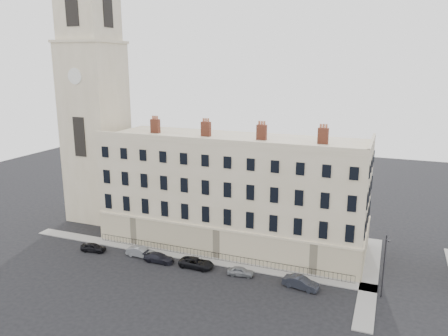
{
  "coord_description": "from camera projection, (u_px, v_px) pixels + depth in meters",
  "views": [
    {
      "loc": [
        14.12,
        -42.77,
        24.89
      ],
      "look_at": [
        -6.54,
        10.0,
        11.21
      ],
      "focal_mm": 35.0,
      "sensor_mm": 36.0,
      "label": 1
    }
  ],
  "objects": [
    {
      "name": "railings",
      "position": [
        215.0,
        256.0,
        56.44
      ],
      "size": [
        35.0,
        0.04,
        0.96
      ],
      "color": "black",
      "rests_on": "ground"
    },
    {
      "name": "car_c",
      "position": [
        159.0,
        258.0,
        55.9
      ],
      "size": [
        4.07,
        1.71,
        1.17
      ],
      "primitive_type": "imported",
      "rotation": [
        0.0,
        0.0,
        1.59
      ],
      "color": "black",
      "rests_on": "ground"
    },
    {
      "name": "pavement_east_return",
      "position": [
        370.0,
        276.0,
        52.18
      ],
      "size": [
        2.0,
        24.0,
        0.12
      ],
      "primitive_type": "cube",
      "color": "gray",
      "rests_on": "ground"
    },
    {
      "name": "streetlamp",
      "position": [
        384.0,
        263.0,
        46.67
      ],
      "size": [
        0.48,
        1.54,
        7.21
      ],
      "rotation": [
        0.0,
        0.0,
        -0.22
      ],
      "color": "#28282C",
      "rests_on": "ground"
    },
    {
      "name": "ground",
      "position": [
        245.0,
        288.0,
        49.56
      ],
      "size": [
        160.0,
        160.0,
        0.0
      ],
      "primitive_type": "plane",
      "color": "black",
      "rests_on": "ground"
    },
    {
      "name": "pavement_terrace",
      "position": [
        186.0,
        256.0,
        57.61
      ],
      "size": [
        48.0,
        2.0,
        0.12
      ],
      "primitive_type": "cube",
      "color": "gray",
      "rests_on": "ground"
    },
    {
      "name": "car_f",
      "position": [
        301.0,
        283.0,
        49.35
      ],
      "size": [
        4.3,
        2.08,
        1.36
      ],
      "primitive_type": "imported",
      "rotation": [
        0.0,
        0.0,
        1.41
      ],
      "color": "#22252D",
      "rests_on": "ground"
    },
    {
      "name": "car_b",
      "position": [
        141.0,
        252.0,
        57.44
      ],
      "size": [
        4.03,
        1.51,
        1.31
      ],
      "primitive_type": "imported",
      "rotation": [
        0.0,
        0.0,
        1.54
      ],
      "color": "gray",
      "rests_on": "ground"
    },
    {
      "name": "terrace",
      "position": [
        233.0,
        191.0,
        60.75
      ],
      "size": [
        36.22,
        12.22,
        17.0
      ],
      "color": "beige",
      "rests_on": "ground"
    },
    {
      "name": "car_d",
      "position": [
        196.0,
        263.0,
        54.39
      ],
      "size": [
        4.41,
        2.05,
        1.22
      ],
      "primitive_type": "imported",
      "rotation": [
        0.0,
        0.0,
        1.57
      ],
      "color": "black",
      "rests_on": "ground"
    },
    {
      "name": "car_e",
      "position": [
        241.0,
        271.0,
        52.33
      ],
      "size": [
        3.38,
        1.75,
        1.1
      ],
      "primitive_type": "imported",
      "rotation": [
        0.0,
        0.0,
        1.72
      ],
      "color": "gray",
      "rests_on": "ground"
    },
    {
      "name": "church_tower",
      "position": [
        94.0,
        104.0,
        68.48
      ],
      "size": [
        8.0,
        8.13,
        44.0
      ],
      "color": "beige",
      "rests_on": "ground"
    },
    {
      "name": "car_a",
      "position": [
        93.0,
        247.0,
        59.05
      ],
      "size": [
        3.58,
        1.82,
        1.17
      ],
      "primitive_type": "imported",
      "rotation": [
        0.0,
        0.0,
        1.7
      ],
      "color": "black",
      "rests_on": "ground"
    }
  ]
}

